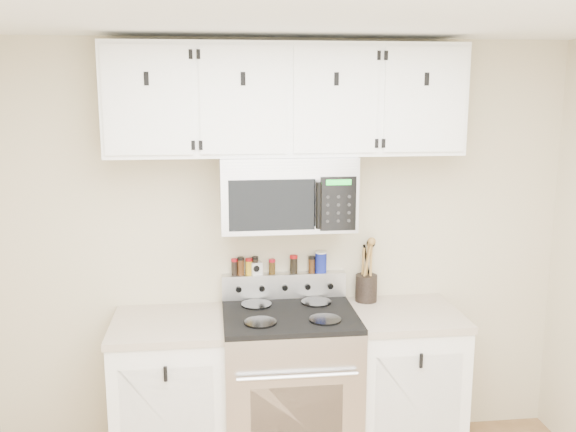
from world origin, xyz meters
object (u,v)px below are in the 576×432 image
object	(u,v)px
range	(290,387)
salt_canister	(321,262)
microwave	(287,192)
utensil_crock	(366,286)

from	to	relation	value
range	salt_canister	bearing A→B (deg)	50.97
range	microwave	distance (m)	1.15
salt_canister	utensil_crock	bearing A→B (deg)	-10.25
utensil_crock	salt_canister	world-z (taller)	utensil_crock
salt_canister	microwave	bearing A→B (deg)	-145.74
microwave	salt_canister	world-z (taller)	microwave
range	microwave	world-z (taller)	microwave
utensil_crock	microwave	bearing A→B (deg)	-168.21
range	utensil_crock	size ratio (longest dim) A/B	2.83
microwave	range	bearing A→B (deg)	-90.23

